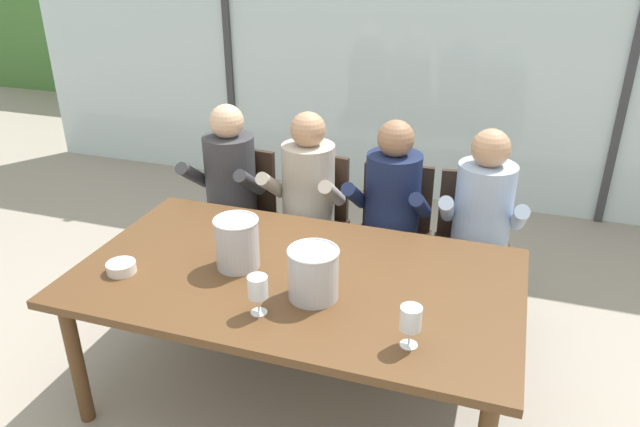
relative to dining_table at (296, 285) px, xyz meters
name	(u,v)px	position (x,y,z in m)	size (l,w,h in m)	color
ground	(351,293)	(0.00, 1.00, -0.66)	(14.00, 14.00, 0.00)	#9E9384
window_glass_panel	(411,47)	(0.00, 2.70, 0.64)	(7.24, 0.03, 2.60)	silver
window_mullion_left	(228,37)	(-1.63, 2.68, 0.64)	(0.06, 0.06, 2.60)	#38383D
window_mullion_right	(633,60)	(1.63, 2.68, 0.64)	(0.06, 0.06, 2.60)	#38383D
hillside_vineyard	(457,26)	(0.00, 5.99, 0.36)	(13.24, 2.40, 2.04)	#477A38
dining_table	(296,285)	(0.00, 0.00, 0.00)	(2.04, 1.16, 0.72)	brown
chair_near_curtain	(239,207)	(-0.76, 0.97, -0.13)	(0.49, 0.49, 0.90)	#332319
chair_left_of_center	(311,214)	(-0.28, 1.01, -0.13)	(0.49, 0.49, 0.90)	#332319
chair_center	(394,228)	(0.26, 0.98, -0.13)	(0.47, 0.47, 0.90)	#332319
chair_right_of_center	(473,237)	(0.73, 1.02, -0.13)	(0.50, 0.50, 0.90)	#332319
person_charcoal_jacket	(226,189)	(-0.79, 0.85, 0.04)	(0.46, 0.61, 1.22)	#38383D
person_beige_jumper	(304,199)	(-0.27, 0.85, 0.04)	(0.46, 0.61, 1.22)	#B7AD9E
person_navy_polo	(388,211)	(0.25, 0.85, 0.04)	(0.48, 0.62, 1.22)	#192347
person_pale_blue_shirt	(481,224)	(0.77, 0.85, 0.04)	(0.47, 0.62, 1.22)	#9EB2D1
ice_bucket_primary	(237,242)	(-0.28, -0.02, 0.19)	(0.21, 0.21, 0.25)	#B7B7BC
ice_bucket_secondary	(313,273)	(0.14, -0.15, 0.18)	(0.22, 0.22, 0.23)	#B7B7BC
tasting_bowl	(121,267)	(-0.77, -0.24, 0.09)	(0.13, 0.13, 0.05)	silver
wine_glass_by_left_taster	(258,289)	(-0.04, -0.34, 0.18)	(0.08, 0.08, 0.17)	silver
wine_glass_near_bucket	(411,320)	(0.59, -0.36, 0.18)	(0.08, 0.08, 0.17)	silver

